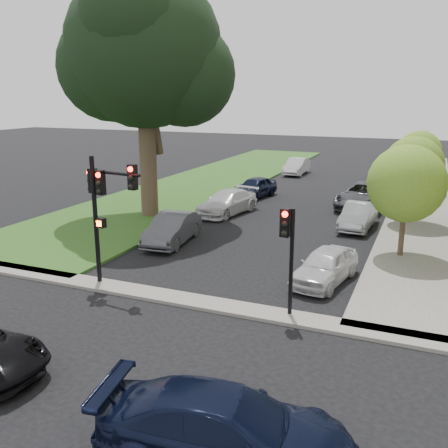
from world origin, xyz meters
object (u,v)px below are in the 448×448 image
at_px(traffic_signal_main, 103,198).
at_px(car_parked_2, 364,196).
at_px(car_parked_9, 297,166).
at_px(car_parked_0, 325,266).
at_px(car_parked_4, 388,174).
at_px(small_tree_a, 407,184).
at_px(car_parked_6, 227,202).
at_px(small_tree_b, 413,166).
at_px(traffic_signal_secondary, 288,242).
at_px(car_parked_1, 358,216).
at_px(small_tree_c, 419,152).
at_px(car_cross_far, 226,429).
at_px(car_parked_7, 255,187).
at_px(eucalyptus, 143,50).
at_px(car_parked_5, 172,229).

distance_m(traffic_signal_main, car_parked_2, 18.24).
bearing_deg(car_parked_9, traffic_signal_main, -89.52).
relative_size(car_parked_0, car_parked_4, 0.85).
bearing_deg(small_tree_a, car_parked_6, 155.31).
xyz_separation_m(small_tree_b, car_parked_6, (-9.88, -1.55, -2.44)).
height_order(traffic_signal_main, traffic_signal_secondary, traffic_signal_main).
distance_m(car_parked_4, car_parked_6, 16.57).
bearing_deg(traffic_signal_main, traffic_signal_secondary, -0.32).
bearing_deg(car_parked_1, car_parked_2, 96.72).
relative_size(small_tree_c, car_cross_far, 0.87).
relative_size(car_parked_6, car_parked_7, 1.15).
distance_m(eucalyptus, small_tree_c, 20.05).
bearing_deg(small_tree_b, eucalyptus, -164.55).
relative_size(small_tree_c, car_parked_2, 0.79).
xyz_separation_m(car_cross_far, car_parked_7, (-7.75, 23.78, -0.03)).
distance_m(traffic_signal_secondary, car_parked_7, 18.58).
bearing_deg(car_parked_6, car_cross_far, -56.97).
height_order(small_tree_b, car_parked_0, small_tree_b).
xyz_separation_m(small_tree_a, small_tree_c, (-0.00, 15.51, -0.30)).
bearing_deg(car_parked_4, small_tree_c, -67.58).
relative_size(traffic_signal_secondary, car_parked_2, 0.63).
bearing_deg(car_parked_0, eucalyptus, 161.12).
bearing_deg(small_tree_b, car_parked_1, -141.36).
bearing_deg(eucalyptus, car_parked_7, 62.37).
bearing_deg(car_cross_far, small_tree_b, -15.30).
height_order(car_parked_0, car_parked_7, car_parked_7).
relative_size(traffic_signal_secondary, car_parked_6, 0.75).
relative_size(small_tree_b, car_parked_5, 1.10).
distance_m(eucalyptus, small_tree_b, 15.46).
bearing_deg(car_parked_1, car_parked_4, 92.21).
distance_m(small_tree_c, traffic_signal_secondary, 23.22).
bearing_deg(car_parked_5, car_parked_6, 82.59).
distance_m(car_parked_2, car_parked_9, 13.30).
height_order(small_tree_a, car_parked_4, small_tree_a).
bearing_deg(car_parked_0, car_parked_9, 117.56).
distance_m(eucalyptus, car_parked_6, 9.48).
relative_size(small_tree_b, traffic_signal_main, 0.99).
distance_m(car_parked_7, car_parked_9, 10.83).
height_order(small_tree_c, car_cross_far, small_tree_c).
height_order(small_tree_b, car_parked_6, small_tree_b).
xyz_separation_m(small_tree_c, car_parked_1, (-2.38, -11.32, -2.24)).
height_order(small_tree_b, car_parked_5, small_tree_b).
bearing_deg(small_tree_b, traffic_signal_secondary, -102.07).
bearing_deg(eucalyptus, car_parked_9, 77.98).
distance_m(car_parked_5, car_parked_7, 11.46).
relative_size(small_tree_b, car_parked_6, 1.00).
relative_size(traffic_signal_secondary, car_parked_1, 0.87).
distance_m(car_cross_far, car_parked_6, 20.25).
bearing_deg(car_parked_6, traffic_signal_secondary, -49.26).
xyz_separation_m(small_tree_b, small_tree_c, (-0.00, 9.42, -0.22)).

